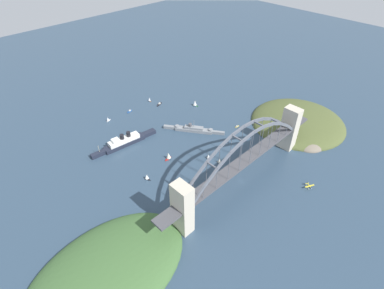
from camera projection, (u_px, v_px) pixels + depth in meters
ground_plane at (241, 181)px, 342.95m from camera, size 1400.00×1400.00×0.00m
harbor_arch_bridge at (244, 161)px, 323.59m from camera, size 241.66×19.23×73.93m
headland_west_shore at (107, 274)px, 256.57m from camera, size 149.44×96.24×26.98m
headland_east_shore at (298, 124)px, 433.44m from camera, size 132.73×131.50×27.33m
ocean_liner at (125, 142)px, 392.64m from camera, size 91.99×18.00×17.13m
naval_cruiser at (193, 129)px, 417.51m from camera, size 52.04×72.68×17.53m
seaplane_taxiing_near_bridge at (309, 186)px, 334.32m from camera, size 10.96×8.86×4.81m
small_boat_0 at (195, 103)px, 469.92m from camera, size 6.56×9.94×10.08m
small_boat_1 at (169, 156)px, 370.71m from camera, size 10.00×5.98×10.26m
small_boat_2 at (219, 161)px, 365.76m from camera, size 4.09×6.99×7.32m
small_boat_3 at (147, 177)px, 343.64m from camera, size 5.29×8.14×7.72m
small_boat_4 at (208, 156)px, 371.99m from camera, size 5.53×6.75×7.15m
small_boat_5 at (108, 119)px, 436.39m from camera, size 7.30×5.13×7.64m
small_boat_6 at (130, 111)px, 458.36m from camera, size 10.02×3.75×2.52m
small_boat_7 at (149, 99)px, 481.65m from camera, size 3.85×6.80×7.15m
small_boat_8 at (159, 104)px, 474.84m from camera, size 12.10×5.85×2.47m
small_boat_9 at (237, 126)px, 427.08m from camera, size 7.29×2.28×1.92m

